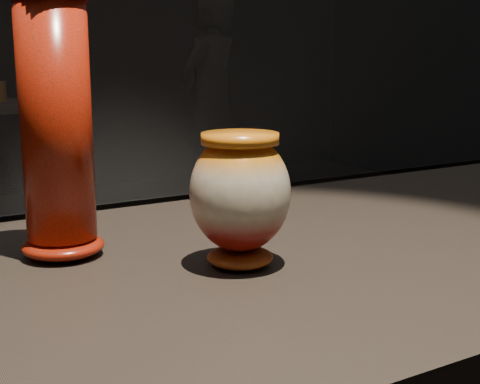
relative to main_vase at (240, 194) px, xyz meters
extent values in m
cube|color=black|center=(0.14, 0.03, -0.13)|extent=(2.00, 0.80, 0.05)
ellipsoid|color=maroon|center=(0.00, 0.00, -0.09)|extent=(0.12, 0.12, 0.03)
ellipsoid|color=beige|center=(0.00, 0.00, 0.00)|extent=(0.18, 0.18, 0.17)
cylinder|color=orange|center=(0.00, 0.00, 0.08)|extent=(0.14, 0.14, 0.02)
ellipsoid|color=red|center=(-0.20, 0.18, -0.09)|extent=(0.13, 0.13, 0.03)
cylinder|color=red|center=(-0.20, 0.18, 0.10)|extent=(0.11, 0.11, 0.34)
cube|color=black|center=(0.62, 3.43, -0.58)|extent=(0.08, 0.50, 0.85)
cylinder|color=#8D5114|center=(0.36, 3.45, -0.04)|extent=(0.08, 0.08, 0.12)
imported|color=black|center=(2.03, 3.88, -0.18)|extent=(0.71, 0.61, 1.65)
camera|label=1|loc=(-0.47, -0.79, 0.20)|focal=50.00mm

